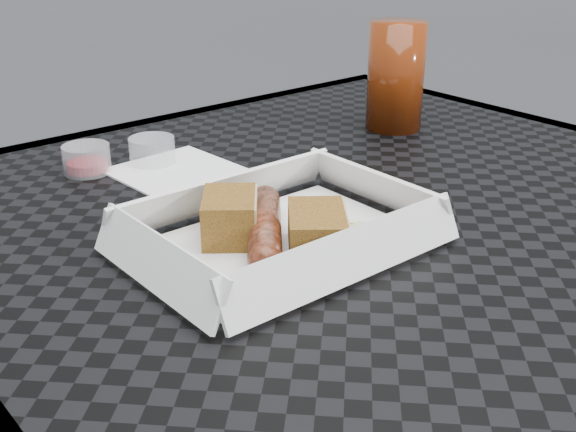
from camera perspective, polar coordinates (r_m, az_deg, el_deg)
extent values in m
cube|color=black|center=(0.70, 6.30, 0.26)|extent=(0.80, 0.80, 0.01)
cube|color=black|center=(0.99, -10.03, 6.76)|extent=(0.80, 0.03, 0.03)
cylinder|color=black|center=(1.31, 5.39, -6.11)|extent=(0.03, 0.03, 0.73)
cube|color=white|center=(0.61, -0.60, -2.11)|extent=(0.22, 0.15, 0.00)
cylinder|color=maroon|center=(0.60, -1.82, -0.92)|extent=(0.10, 0.11, 0.03)
sphere|color=maroon|center=(0.66, -1.80, 1.26)|extent=(0.03, 0.03, 0.03)
sphere|color=maroon|center=(0.55, -1.84, -3.52)|extent=(0.03, 0.03, 0.03)
cube|color=brown|center=(0.61, -4.65, -0.07)|extent=(0.07, 0.07, 0.04)
cube|color=brown|center=(0.58, 2.29, -1.24)|extent=(0.08, 0.08, 0.03)
cylinder|color=#E73A0A|center=(0.61, 4.76, -1.76)|extent=(0.02, 0.02, 0.00)
torus|color=white|center=(0.61, 5.68, -1.69)|extent=(0.02, 0.02, 0.00)
cube|color=#B2D17F|center=(0.62, 5.36, -1.39)|extent=(0.02, 0.02, 0.00)
cube|color=white|center=(0.78, -8.80, 3.51)|extent=(0.13, 0.13, 0.00)
cylinder|color=maroon|center=(0.80, -15.62, 4.36)|extent=(0.05, 0.05, 0.03)
cylinder|color=silver|center=(0.81, -10.68, 5.07)|extent=(0.05, 0.05, 0.03)
cylinder|color=#581D07|center=(0.92, 8.52, 10.88)|extent=(0.07, 0.07, 0.13)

